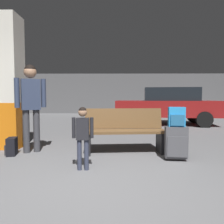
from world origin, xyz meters
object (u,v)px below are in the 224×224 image
object	(u,v)px
suitcase	(176,142)
parked_car_near	(167,105)
child	(83,131)
backpack_dark_floor	(12,147)
backpack_bright	(177,117)
adult	(31,99)
bench	(124,131)
structural_pillar	(8,83)

from	to	relation	value
suitcase	parked_car_near	world-z (taller)	parked_car_near
child	backpack_dark_floor	distance (m)	1.77
backpack_dark_floor	backpack_bright	bearing A→B (deg)	-5.78
suitcase	adult	distance (m)	2.93
bench	backpack_dark_floor	size ratio (longest dim) A/B	4.81
backpack_bright	child	bearing A→B (deg)	-161.38
suitcase	child	world-z (taller)	child
suitcase	backpack_dark_floor	bearing A→B (deg)	174.23
bench	parked_car_near	world-z (taller)	parked_car_near
backpack_bright	backpack_dark_floor	bearing A→B (deg)	174.22
suitcase	child	size ratio (longest dim) A/B	0.62
backpack_bright	backpack_dark_floor	world-z (taller)	backpack_bright
bench	parked_car_near	bearing A→B (deg)	66.96
adult	backpack_dark_floor	xyz separation A→B (m)	(-0.30, -0.24, -0.93)
backpack_dark_floor	child	bearing A→B (deg)	-29.32
suitcase	adult	world-z (taller)	adult
structural_pillar	backpack_dark_floor	distance (m)	1.47
bench	backpack_dark_floor	bearing A→B (deg)	-173.63
backpack_bright	adult	xyz separation A→B (m)	(-2.77, 0.56, 0.32)
child	adult	size ratio (longest dim) A/B	0.55
bench	child	size ratio (longest dim) A/B	1.69
suitcase	backpack_dark_floor	world-z (taller)	suitcase
bench	backpack_bright	bearing A→B (deg)	-32.06
structural_pillar	backpack_dark_floor	bearing A→B (deg)	-61.70
backpack_bright	backpack_dark_floor	distance (m)	3.15
backpack_bright	bench	bearing A→B (deg)	147.94
suitcase	adult	size ratio (longest dim) A/B	0.34
structural_pillar	suitcase	distance (m)	3.74
structural_pillar	backpack_bright	bearing A→B (deg)	-15.86
structural_pillar	parked_car_near	bearing A→B (deg)	43.27
structural_pillar	bench	distance (m)	2.76
backpack_bright	backpack_dark_floor	xyz separation A→B (m)	(-3.07, 0.31, -0.60)
suitcase	structural_pillar	bearing A→B (deg)	164.15
suitcase	child	xyz separation A→B (m)	(-1.58, -0.53, 0.28)
child	adult	distance (m)	1.69
backpack_dark_floor	suitcase	bearing A→B (deg)	-5.77
backpack_bright	parked_car_near	distance (m)	5.37
parked_car_near	suitcase	bearing A→B (deg)	-101.93
suitcase	bench	bearing A→B (deg)	147.96
child	structural_pillar	bearing A→B (deg)	140.96
bench	child	world-z (taller)	child
structural_pillar	bench	bearing A→B (deg)	-9.35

